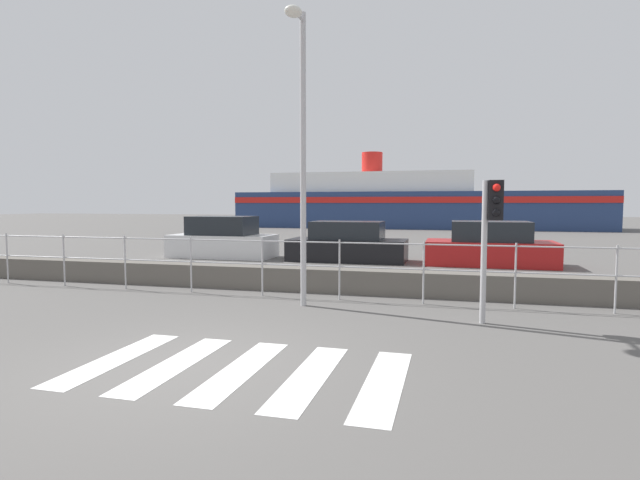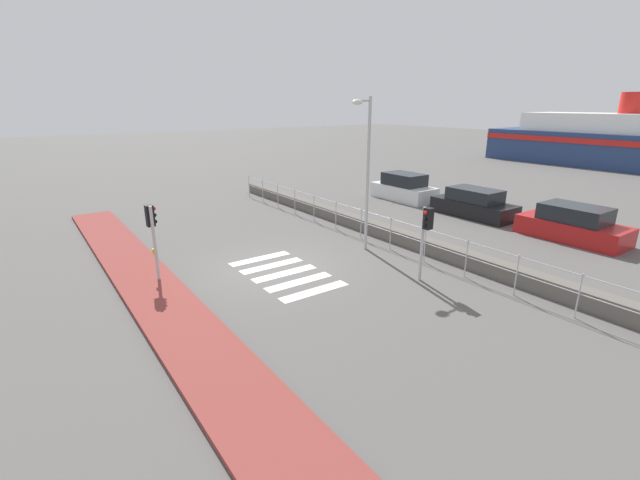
{
  "view_description": "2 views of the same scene",
  "coord_description": "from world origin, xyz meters",
  "px_view_note": "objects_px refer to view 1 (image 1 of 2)",
  "views": [
    {
      "loc": [
        3.22,
        -5.64,
        2.08
      ],
      "look_at": [
        1.19,
        2.0,
        1.5
      ],
      "focal_mm": 28.0,
      "sensor_mm": 36.0,
      "label": 1
    },
    {
      "loc": [
        12.49,
        -6.9,
        5.56
      ],
      "look_at": [
        1.38,
        1.0,
        1.2
      ],
      "focal_mm": 24.0,
      "sensor_mm": 36.0,
      "label": 2
    }
  ],
  "objects_px": {
    "ferry_boat": "(405,204)",
    "parked_car_black": "(347,244)",
    "streetlamp": "(301,126)",
    "parked_car_red": "(490,247)",
    "parked_car_white": "(223,240)",
    "traffic_light_far": "(492,219)"
  },
  "relations": [
    {
      "from": "ferry_boat",
      "to": "parked_car_red",
      "type": "distance_m",
      "value": 26.49
    },
    {
      "from": "streetlamp",
      "to": "parked_car_white",
      "type": "bearing_deg",
      "value": 124.87
    },
    {
      "from": "ferry_boat",
      "to": "parked_car_black",
      "type": "distance_m",
      "value": 25.98
    },
    {
      "from": "parked_car_white",
      "to": "parked_car_black",
      "type": "xyz_separation_m",
      "value": [
        4.94,
        0.0,
        -0.06
      ]
    },
    {
      "from": "traffic_light_far",
      "to": "parked_car_black",
      "type": "relative_size",
      "value": 0.59
    },
    {
      "from": "streetlamp",
      "to": "parked_car_white",
      "type": "height_order",
      "value": "streetlamp"
    },
    {
      "from": "traffic_light_far",
      "to": "parked_car_black",
      "type": "height_order",
      "value": "traffic_light_far"
    },
    {
      "from": "traffic_light_far",
      "to": "streetlamp",
      "type": "xyz_separation_m",
      "value": [
        -3.55,
        0.52,
        1.78
      ]
    },
    {
      "from": "traffic_light_far",
      "to": "parked_car_red",
      "type": "relative_size",
      "value": 0.59
    },
    {
      "from": "streetlamp",
      "to": "parked_car_red",
      "type": "distance_m",
      "value": 9.62
    },
    {
      "from": "parked_car_red",
      "to": "traffic_light_far",
      "type": "bearing_deg",
      "value": -93.98
    },
    {
      "from": "ferry_boat",
      "to": "parked_car_black",
      "type": "bearing_deg",
      "value": -89.32
    },
    {
      "from": "parked_car_white",
      "to": "streetlamp",
      "type": "bearing_deg",
      "value": -55.13
    },
    {
      "from": "traffic_light_far",
      "to": "ferry_boat",
      "type": "distance_m",
      "value": 34.92
    },
    {
      "from": "streetlamp",
      "to": "parked_car_red",
      "type": "xyz_separation_m",
      "value": [
        4.16,
        8.15,
        -2.97
      ]
    },
    {
      "from": "streetlamp",
      "to": "parked_car_red",
      "type": "relative_size",
      "value": 1.39
    },
    {
      "from": "traffic_light_far",
      "to": "parked_car_red",
      "type": "xyz_separation_m",
      "value": [
        0.6,
        8.67,
        -1.19
      ]
    },
    {
      "from": "traffic_light_far",
      "to": "ferry_boat",
      "type": "height_order",
      "value": "ferry_boat"
    },
    {
      "from": "streetlamp",
      "to": "parked_car_red",
      "type": "bearing_deg",
      "value": 62.98
    },
    {
      "from": "streetlamp",
      "to": "parked_car_black",
      "type": "distance_m",
      "value": 8.71
    },
    {
      "from": "streetlamp",
      "to": "parked_car_red",
      "type": "height_order",
      "value": "streetlamp"
    },
    {
      "from": "parked_car_white",
      "to": "parked_car_black",
      "type": "relative_size",
      "value": 0.95
    }
  ]
}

